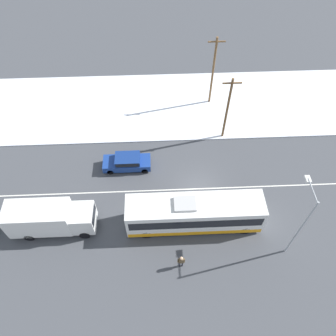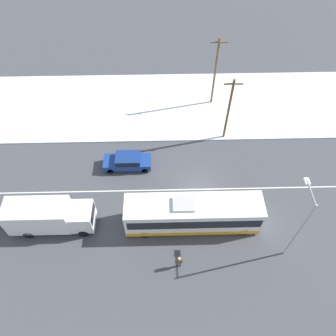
% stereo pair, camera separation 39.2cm
% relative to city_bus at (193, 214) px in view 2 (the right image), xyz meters
% --- Properties ---
extents(ground_plane, '(120.00, 120.00, 0.00)m').
position_rel_city_bus_xyz_m(ground_plane, '(0.80, 3.63, -1.68)').
color(ground_plane, '#424449').
extents(snow_lot, '(80.00, 11.48, 0.12)m').
position_rel_city_bus_xyz_m(snow_lot, '(0.80, 15.66, -1.62)').
color(snow_lot, silver).
rests_on(snow_lot, ground_plane).
extents(lane_marking_center, '(60.00, 0.12, 0.00)m').
position_rel_city_bus_xyz_m(lane_marking_center, '(0.80, 3.63, -1.68)').
color(lane_marking_center, silver).
rests_on(lane_marking_center, ground_plane).
extents(city_bus, '(11.52, 2.57, 3.44)m').
position_rel_city_bus_xyz_m(city_bus, '(0.00, 0.00, 0.00)').
color(city_bus, white).
rests_on(city_bus, ground_plane).
extents(box_truck, '(7.25, 2.30, 3.20)m').
position_rel_city_bus_xyz_m(box_truck, '(-12.26, 0.06, 0.08)').
color(box_truck, silver).
rests_on(box_truck, ground_plane).
extents(sedan_car, '(4.68, 1.80, 1.54)m').
position_rel_city_bus_xyz_m(sedan_car, '(-6.00, 6.62, -0.85)').
color(sedan_car, navy).
rests_on(sedan_car, ground_plane).
extents(pedestrian_at_stop, '(0.60, 0.27, 1.67)m').
position_rel_city_bus_xyz_m(pedestrian_at_stop, '(-1.37, -3.85, -0.66)').
color(pedestrian_at_stop, '#23232D').
rests_on(pedestrian_at_stop, ground_plane).
extents(streetlamp, '(0.36, 2.39, 7.76)m').
position_rel_city_bus_xyz_m(streetlamp, '(7.50, -2.52, 3.17)').
color(streetlamp, '#9EA3A8').
rests_on(streetlamp, ground_plane).
extents(utility_pole_roadside, '(1.80, 0.24, 7.60)m').
position_rel_city_bus_xyz_m(utility_pole_roadside, '(4.12, 10.38, 2.30)').
color(utility_pole_roadside, brown).
rests_on(utility_pole_roadside, ground_plane).
extents(utility_pole_snowlot, '(1.80, 0.24, 8.35)m').
position_rel_city_bus_xyz_m(utility_pole_snowlot, '(3.37, 16.01, 2.68)').
color(utility_pole_snowlot, brown).
rests_on(utility_pole_snowlot, ground_plane).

